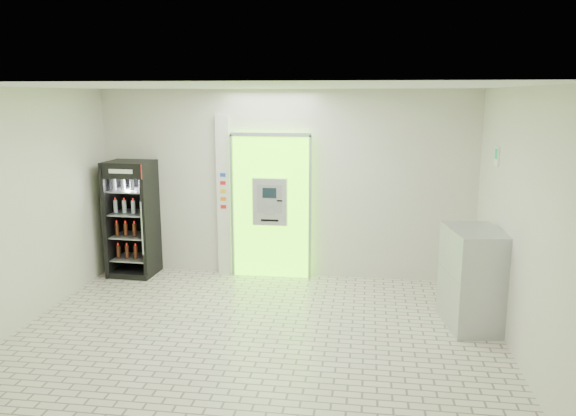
# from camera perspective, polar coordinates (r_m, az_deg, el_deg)

# --- Properties ---
(ground) EXTENTS (6.00, 6.00, 0.00)m
(ground) POSITION_cam_1_polar(r_m,az_deg,el_deg) (7.03, -3.44, -13.04)
(ground) COLOR beige
(ground) RESTS_ON ground
(room_shell) EXTENTS (6.00, 6.00, 6.00)m
(room_shell) POSITION_cam_1_polar(r_m,az_deg,el_deg) (6.48, -3.64, 1.94)
(room_shell) COLOR beige
(room_shell) RESTS_ON ground
(atm_assembly) EXTENTS (1.30, 0.24, 2.33)m
(atm_assembly) POSITION_cam_1_polar(r_m,az_deg,el_deg) (8.97, -1.72, 0.27)
(atm_assembly) COLOR #62F60B
(atm_assembly) RESTS_ON ground
(pillar) EXTENTS (0.22, 0.11, 2.60)m
(pillar) POSITION_cam_1_polar(r_m,az_deg,el_deg) (9.15, -6.51, 1.24)
(pillar) COLOR silver
(pillar) RESTS_ON ground
(beverage_cooler) EXTENTS (0.73, 0.68, 1.87)m
(beverage_cooler) POSITION_cam_1_polar(r_m,az_deg,el_deg) (9.46, -15.52, -1.25)
(beverage_cooler) COLOR black
(beverage_cooler) RESTS_ON ground
(steel_cabinet) EXTENTS (0.78, 1.04, 1.27)m
(steel_cabinet) POSITION_cam_1_polar(r_m,az_deg,el_deg) (7.52, 18.31, -6.79)
(steel_cabinet) COLOR #AAACB2
(steel_cabinet) RESTS_ON ground
(exit_sign) EXTENTS (0.02, 0.22, 0.26)m
(exit_sign) POSITION_cam_1_polar(r_m,az_deg,el_deg) (7.88, 20.45, 4.99)
(exit_sign) COLOR white
(exit_sign) RESTS_ON room_shell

